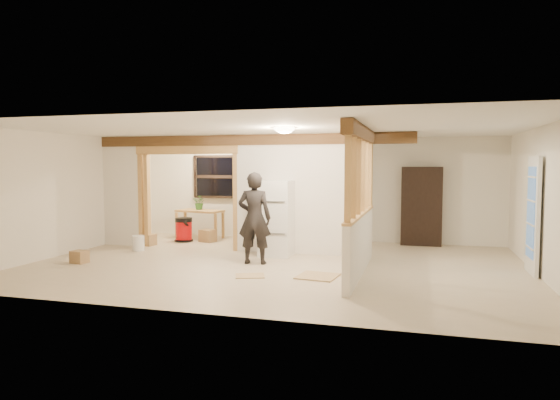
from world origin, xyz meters
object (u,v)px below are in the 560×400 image
(woman, at_px, (254,218))
(shop_vac, at_px, (184,229))
(refrigerator, at_px, (276,218))
(bookshelf, at_px, (422,206))
(work_table, at_px, (200,224))

(woman, relative_size, shop_vac, 2.93)
(refrigerator, bearing_deg, bookshelf, 37.74)
(refrigerator, relative_size, work_table, 1.34)
(refrigerator, height_order, work_table, refrigerator)
(shop_vac, bearing_deg, woman, -39.90)
(work_table, bearing_deg, refrigerator, -23.20)
(shop_vac, bearing_deg, refrigerator, -24.41)
(refrigerator, relative_size, woman, 0.89)
(work_table, distance_m, bookshelf, 5.41)
(bookshelf, bearing_deg, woman, -134.28)
(woman, bearing_deg, work_table, -53.77)
(refrigerator, height_order, bookshelf, bookshelf)
(work_table, xyz_separation_m, bookshelf, (5.37, 0.41, 0.54))
(refrigerator, xyz_separation_m, work_table, (-2.53, 1.79, -0.41))
(woman, distance_m, shop_vac, 3.34)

